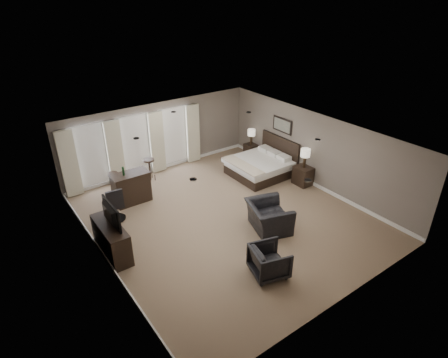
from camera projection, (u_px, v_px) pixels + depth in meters
room at (226, 180)px, 10.88m from camera, size 7.60×8.60×2.64m
window_bay at (136, 147)px, 13.36m from camera, size 5.25×0.20×2.30m
bed at (258, 160)px, 13.67m from camera, size 2.03×1.94×1.29m
nightstand_near at (303, 176)px, 13.23m from camera, size 0.50×0.61×0.67m
nightstand_far at (251, 151)px, 15.34m from camera, size 0.42×0.51×0.56m
lamp_near at (305, 158)px, 12.92m from camera, size 0.33×0.33×0.68m
lamp_far at (251, 137)px, 15.06m from camera, size 0.31×0.31×0.64m
wall_art at (282, 125)px, 13.74m from camera, size 0.04×0.96×0.56m
dresser at (112, 240)px, 9.74m from camera, size 0.51×1.57×0.91m
tv at (109, 223)px, 9.49m from camera, size 0.62×1.08×0.14m
armchair_near at (269, 212)px, 10.72m from camera, size 1.16×1.44×1.09m
armchair_far at (269, 260)px, 9.06m from camera, size 0.99×1.02×0.87m
bar_counter at (131, 188)px, 12.07m from camera, size 1.19×0.62×1.04m
bar_stool_left at (114, 182)px, 12.82m from camera, size 0.34×0.34×0.68m
bar_stool_right at (150, 170)px, 13.48m from camera, size 0.41×0.41×0.83m
desk_chair at (114, 204)px, 11.13m from camera, size 0.63×0.63×1.12m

